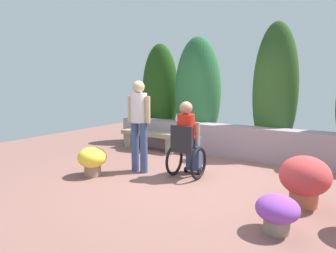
{
  "coord_description": "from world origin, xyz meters",
  "views": [
    {
      "loc": [
        2.22,
        -4.33,
        1.62
      ],
      "look_at": [
        -0.61,
        0.18,
        0.85
      ],
      "focal_mm": 31.42,
      "sensor_mm": 36.0,
      "label": 1
    }
  ],
  "objects_px": {
    "stone_bench": "(151,137)",
    "person_standing_companion": "(139,120)",
    "person_in_wheelchair": "(187,142)",
    "flower_pot_purple_near": "(305,179)",
    "flower_pot_small_foreground": "(92,159)",
    "flower_pot_red_accent": "(277,212)"
  },
  "relations": [
    {
      "from": "stone_bench",
      "to": "person_standing_companion",
      "type": "xyz_separation_m",
      "value": [
        0.89,
        -1.63,
        0.66
      ]
    },
    {
      "from": "person_in_wheelchair",
      "to": "flower_pot_purple_near",
      "type": "relative_size",
      "value": 1.95
    },
    {
      "from": "stone_bench",
      "to": "flower_pot_small_foreground",
      "type": "bearing_deg",
      "value": -88.59
    },
    {
      "from": "stone_bench",
      "to": "flower_pot_purple_near",
      "type": "height_order",
      "value": "flower_pot_purple_near"
    },
    {
      "from": "stone_bench",
      "to": "flower_pot_red_accent",
      "type": "xyz_separation_m",
      "value": [
        3.55,
        -2.64,
        -0.07
      ]
    },
    {
      "from": "flower_pot_purple_near",
      "to": "flower_pot_red_accent",
      "type": "height_order",
      "value": "flower_pot_purple_near"
    },
    {
      "from": "flower_pot_purple_near",
      "to": "flower_pot_red_accent",
      "type": "xyz_separation_m",
      "value": [
        -0.15,
        -0.93,
        -0.14
      ]
    },
    {
      "from": "person_standing_companion",
      "to": "flower_pot_purple_near",
      "type": "distance_m",
      "value": 2.88
    },
    {
      "from": "flower_pot_red_accent",
      "to": "person_standing_companion",
      "type": "bearing_deg",
      "value": 159.37
    },
    {
      "from": "stone_bench",
      "to": "flower_pot_red_accent",
      "type": "bearing_deg",
      "value": -43.52
    },
    {
      "from": "flower_pot_red_accent",
      "to": "flower_pot_small_foreground",
      "type": "xyz_separation_m",
      "value": [
        -3.22,
        0.35,
        0.06
      ]
    },
    {
      "from": "flower_pot_small_foreground",
      "to": "person_standing_companion",
      "type": "bearing_deg",
      "value": 49.83
    },
    {
      "from": "stone_bench",
      "to": "flower_pot_small_foreground",
      "type": "relative_size",
      "value": 3.07
    },
    {
      "from": "person_in_wheelchair",
      "to": "flower_pot_red_accent",
      "type": "distance_m",
      "value": 2.19
    },
    {
      "from": "person_in_wheelchair",
      "to": "flower_pot_purple_near",
      "type": "bearing_deg",
      "value": -10.06
    },
    {
      "from": "flower_pot_purple_near",
      "to": "flower_pot_small_foreground",
      "type": "bearing_deg",
      "value": -170.22
    },
    {
      "from": "flower_pot_small_foreground",
      "to": "person_in_wheelchair",
      "type": "bearing_deg",
      "value": 30.87
    },
    {
      "from": "person_in_wheelchair",
      "to": "flower_pot_purple_near",
      "type": "xyz_separation_m",
      "value": [
        1.92,
        -0.28,
        -0.25
      ]
    },
    {
      "from": "flower_pot_small_foreground",
      "to": "flower_pot_red_accent",
      "type": "bearing_deg",
      "value": -6.26
    },
    {
      "from": "person_standing_companion",
      "to": "flower_pot_red_accent",
      "type": "bearing_deg",
      "value": -23.58
    },
    {
      "from": "person_in_wheelchair",
      "to": "person_standing_companion",
      "type": "relative_size",
      "value": 0.79
    },
    {
      "from": "person_in_wheelchair",
      "to": "flower_pot_red_accent",
      "type": "height_order",
      "value": "person_in_wheelchair"
    }
  ]
}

